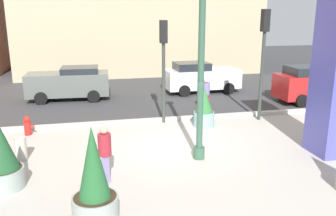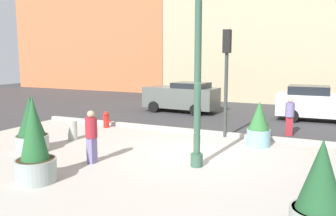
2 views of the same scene
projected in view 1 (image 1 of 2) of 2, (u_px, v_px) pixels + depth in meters
ground_plane at (156, 116)px, 16.37m from camera, size 60.00×60.00×0.00m
plaza_pavement at (194, 171)px, 10.71m from camera, size 18.00×10.00×0.02m
curb_strip at (160, 120)px, 15.52m from camera, size 18.00×0.24×0.16m
lamp_post at (201, 70)px, 10.90m from camera, size 0.44×0.44×5.92m
potted_plant_near_right at (1, 158)px, 9.51m from camera, size 1.10×1.10×1.92m
potted_plant_mid_plaza at (94, 184)px, 7.94m from camera, size 1.04×1.04×2.26m
potted_plant_near_left at (204, 108)px, 14.71m from camera, size 0.84×0.84×1.64m
fire_hydrant at (28, 126)px, 13.76m from camera, size 0.36×0.26×0.75m
concrete_bollard at (21, 149)px, 11.45m from camera, size 0.36×0.36×0.75m
traffic_light_corner at (163, 55)px, 14.69m from camera, size 0.28×0.42×4.25m
traffic_light_far_side at (263, 47)px, 15.01m from camera, size 0.28×0.42×4.67m
car_far_lane at (201, 77)px, 20.99m from camera, size 4.32×2.07×1.76m
car_curb_west at (69, 83)px, 19.23m from camera, size 4.31×2.16×1.74m
car_intersection at (314, 84)px, 18.70m from camera, size 3.99×1.94×1.88m
pedestrian_on_sidewalk at (206, 93)px, 16.96m from camera, size 0.40×0.40×1.59m
pedestrian_crossing at (105, 152)px, 9.83m from camera, size 0.36×0.36×1.62m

